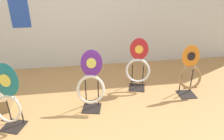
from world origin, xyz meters
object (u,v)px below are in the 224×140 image
(toilet_seat_display_purple_note, at_px, (91,84))
(toilet_seat_display_orange_sun, at_px, (190,72))
(toilet_seat_display_teal_sax, at_px, (8,99))
(paint_can, at_px, (2,85))
(toilet_seat_display_crimson_swirl, at_px, (138,67))

(toilet_seat_display_purple_note, height_order, toilet_seat_display_orange_sun, toilet_seat_display_purple_note)
(toilet_seat_display_teal_sax, bearing_deg, toilet_seat_display_purple_note, 14.18)
(toilet_seat_display_purple_note, distance_m, paint_can, 1.78)
(toilet_seat_display_purple_note, xyz_separation_m, toilet_seat_display_orange_sun, (1.64, 0.15, 0.00))
(toilet_seat_display_purple_note, xyz_separation_m, paint_can, (-1.57, 0.78, -0.33))
(toilet_seat_display_orange_sun, xyz_separation_m, paint_can, (-3.21, 0.63, -0.33))
(toilet_seat_display_orange_sun, distance_m, toilet_seat_display_teal_sax, 2.78)
(toilet_seat_display_purple_note, bearing_deg, toilet_seat_display_crimson_swirl, 29.55)
(toilet_seat_display_purple_note, relative_size, toilet_seat_display_teal_sax, 0.96)
(toilet_seat_display_teal_sax, height_order, paint_can, toilet_seat_display_teal_sax)
(toilet_seat_display_crimson_swirl, bearing_deg, toilet_seat_display_teal_sax, -158.74)
(toilet_seat_display_teal_sax, xyz_separation_m, paint_can, (-0.46, 1.06, -0.36))
(toilet_seat_display_teal_sax, bearing_deg, toilet_seat_display_crimson_swirl, 21.26)
(toilet_seat_display_orange_sun, distance_m, toilet_seat_display_crimson_swirl, 0.86)
(toilet_seat_display_orange_sun, xyz_separation_m, toilet_seat_display_crimson_swirl, (-0.80, 0.33, 0.00))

